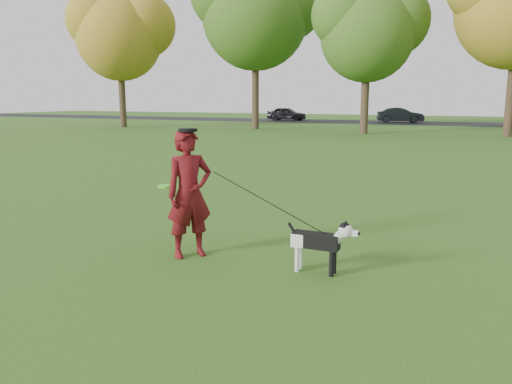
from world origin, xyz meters
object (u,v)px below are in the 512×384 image
at_px(man, 189,194).
at_px(car_left, 287,114).
at_px(dog, 321,240).
at_px(car_mid, 400,115).

relative_size(man, car_left, 0.48).
bearing_deg(car_left, dog, -160.37).
bearing_deg(man, dog, -49.37).
bearing_deg(dog, car_mid, 96.83).
distance_m(man, car_mid, 39.78).
height_order(man, car_mid, man).
bearing_deg(dog, car_left, 111.19).
bearing_deg(car_left, man, -162.81).
relative_size(man, car_mid, 0.45).
xyz_separation_m(man, dog, (1.89, 0.06, -0.45)).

